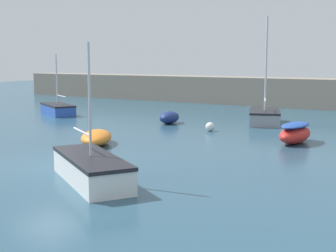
{
  "coord_description": "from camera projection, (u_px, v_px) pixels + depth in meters",
  "views": [
    {
      "loc": [
        13.3,
        -12.5,
        4.05
      ],
      "look_at": [
        -0.35,
        9.24,
        0.42
      ],
      "focal_mm": 50.0,
      "sensor_mm": 36.0,
      "label": 1
    }
  ],
  "objects": [
    {
      "name": "sailboat_twin_hulled",
      "position": [
        58.0,
        109.0,
        34.95
      ],
      "size": [
        4.34,
        3.31,
        4.47
      ],
      "rotation": [
        0.0,
        0.0,
        2.65
      ],
      "color": "#2D56B7",
      "rests_on": "ground_plane"
    },
    {
      "name": "rowboat_blue_near",
      "position": [
        96.0,
        137.0,
        22.54
      ],
      "size": [
        2.83,
        3.27,
        0.7
      ],
      "rotation": [
        0.0,
        0.0,
        2.15
      ],
      "color": "orange",
      "rests_on": "ground_plane"
    },
    {
      "name": "ground_plane",
      "position": [
        49.0,
        168.0,
        18.07
      ],
      "size": [
        120.0,
        120.0,
        0.2
      ],
      "primitive_type": "cube",
      "color": "#284C60"
    },
    {
      "name": "mooring_buoy_white",
      "position": [
        210.0,
        127.0,
        26.79
      ],
      "size": [
        0.52,
        0.52,
        0.52
      ],
      "primitive_type": "sphere",
      "color": "white",
      "rests_on": "ground_plane"
    },
    {
      "name": "sailboat_tall_mast",
      "position": [
        265.0,
        116.0,
        29.95
      ],
      "size": [
        3.19,
        4.48,
        6.78
      ],
      "rotation": [
        0.0,
        0.0,
        1.93
      ],
      "color": "gray",
      "rests_on": "ground_plane"
    },
    {
      "name": "harbor_breakwater",
      "position": [
        284.0,
        92.0,
        41.28
      ],
      "size": [
        59.62,
        3.54,
        2.49
      ],
      "primitive_type": "cube",
      "color": "gray",
      "rests_on": "ground_plane"
    },
    {
      "name": "sailboat_short_mast",
      "position": [
        91.0,
        169.0,
        15.58
      ],
      "size": [
        4.69,
        3.71,
        4.63
      ],
      "rotation": [
        0.0,
        0.0,
        5.73
      ],
      "color": "white",
      "rests_on": "ground_plane"
    },
    {
      "name": "rowboat_with_red_cover",
      "position": [
        295.0,
        133.0,
        22.91
      ],
      "size": [
        1.35,
        2.89,
        1.01
      ],
      "rotation": [
        0.0,
        0.0,
        1.51
      ],
      "color": "red",
      "rests_on": "ground_plane"
    },
    {
      "name": "fishing_dinghy_green",
      "position": [
        169.0,
        117.0,
        30.01
      ],
      "size": [
        1.43,
        2.02,
        0.79
      ],
      "rotation": [
        0.0,
        0.0,
        1.74
      ],
      "color": "navy",
      "rests_on": "ground_plane"
    }
  ]
}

